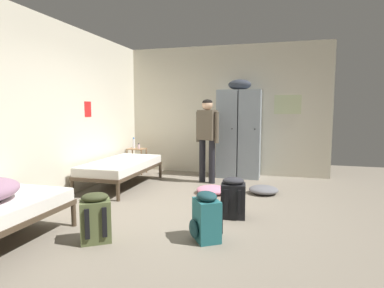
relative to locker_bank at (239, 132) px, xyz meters
name	(u,v)px	position (x,y,z in m)	size (l,w,h in m)	color
ground_plane	(186,214)	(-0.37, -2.68, -0.97)	(9.49, 9.49, 0.00)	gray
room_backdrop	(140,111)	(-1.63, -1.39, 0.45)	(4.51, 5.99, 2.84)	beige
locker_bank	(239,132)	(0.00, 0.00, 0.00)	(0.90, 0.55, 2.07)	#8C99A3
shelf_unit	(137,158)	(-2.27, -0.25, -0.62)	(0.38, 0.30, 0.57)	#99704C
bed_left_rear	(122,166)	(-2.02, -1.44, -0.59)	(0.90, 1.90, 0.49)	#473828
person_traveler	(207,133)	(-0.53, -0.71, 0.02)	(0.49, 0.32, 1.64)	black
water_bottle	(134,143)	(-2.35, -0.23, -0.29)	(0.06, 0.06, 0.24)	white
lotion_bottle	(139,146)	(-2.20, -0.29, -0.34)	(0.05, 0.05, 0.13)	beige
backpack_black	(233,198)	(0.27, -2.63, -0.71)	(0.35, 0.36, 0.55)	black
backpack_teal	(206,217)	(0.09, -3.46, -0.71)	(0.41, 0.40, 0.55)	#23666B
backpack_olive	(95,218)	(-1.08, -3.81, -0.71)	(0.41, 0.41, 0.55)	#566038
clothes_pile_pink	(212,190)	(-0.26, -1.51, -0.90)	(0.55, 0.50, 0.13)	pink
clothes_pile_grey	(264,190)	(0.60, -1.28, -0.90)	(0.50, 0.49, 0.14)	slate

